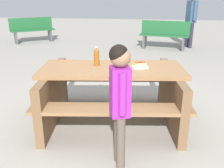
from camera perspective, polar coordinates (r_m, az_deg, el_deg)
name	(u,v)px	position (r m, az deg, el deg)	size (l,w,h in m)	color
ground_plane	(112,120)	(3.46, 0.00, -8.21)	(30.00, 30.00, 0.00)	gray
picnic_table	(112,90)	(3.28, 0.00, -1.32)	(1.96, 1.61, 0.75)	olive
soda_bottle	(97,57)	(3.23, -3.54, 6.20)	(0.07, 0.07, 0.25)	brown
hotdog_tray	(140,66)	(3.15, 6.39, 4.16)	(0.21, 0.17, 0.08)	white
child_in_coat	(120,92)	(2.29, 1.79, -1.87)	(0.22, 0.29, 1.22)	brown
park_bench_mid	(164,34)	(8.12, 11.83, 10.98)	(1.55, 0.69, 0.85)	#1E592D
park_bench_far	(32,29)	(9.57, -17.66, 11.75)	(1.44, 1.22, 0.85)	#1E592D
bystander_adult	(192,12)	(8.48, 17.67, 15.34)	(0.34, 0.39, 1.73)	#262633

